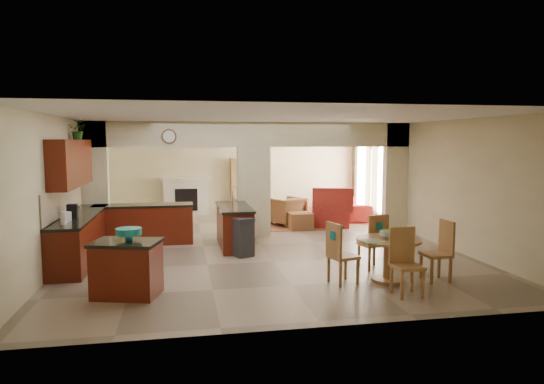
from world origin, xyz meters
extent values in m
plane|color=gray|center=(0.00, 0.00, 0.00)|extent=(10.00, 10.00, 0.00)
plane|color=white|center=(0.00, 0.00, 2.80)|extent=(10.00, 10.00, 0.00)
plane|color=beige|center=(0.00, 5.00, 1.40)|extent=(8.00, 0.00, 8.00)
plane|color=beige|center=(0.00, -5.00, 1.40)|extent=(8.00, 0.00, 8.00)
plane|color=beige|center=(-4.00, 0.00, 1.40)|extent=(0.00, 10.00, 10.00)
plane|color=beige|center=(4.00, 0.00, 1.40)|extent=(0.00, 10.00, 10.00)
cube|color=beige|center=(-3.70, 1.00, 1.40)|extent=(0.60, 0.25, 2.80)
cube|color=beige|center=(0.00, 1.00, 1.10)|extent=(0.80, 0.25, 2.20)
cube|color=beige|center=(3.70, 1.00, 1.40)|extent=(0.60, 0.25, 2.80)
cube|color=beige|center=(0.00, 1.00, 2.50)|extent=(8.00, 0.25, 0.60)
cube|color=#421907|center=(-3.70, -0.80, 0.43)|extent=(0.60, 3.20, 0.86)
cube|color=black|center=(-3.70, -0.80, 0.89)|extent=(0.62, 3.22, 0.05)
cube|color=tan|center=(-3.98, -0.80, 1.20)|extent=(0.02, 3.20, 0.55)
cube|color=#421907|center=(-2.60, 0.57, 0.43)|extent=(2.20, 0.60, 0.86)
cube|color=black|center=(-2.60, 0.57, 0.89)|extent=(2.22, 0.62, 0.05)
cube|color=#421907|center=(-3.82, -0.80, 1.92)|extent=(0.35, 2.40, 0.90)
cube|color=#421907|center=(-0.60, -0.10, 0.43)|extent=(0.65, 1.80, 0.86)
cube|color=black|center=(-0.60, -0.10, 0.89)|extent=(0.70, 1.85, 0.05)
cube|color=silver|center=(-0.60, -0.95, 0.42)|extent=(0.58, 0.04, 0.70)
cylinder|color=#52371B|center=(-2.00, 0.85, 2.45)|extent=(0.34, 0.03, 0.34)
cube|color=brown|center=(1.20, 2.10, 0.01)|extent=(1.60, 1.30, 0.01)
cube|color=beige|center=(-1.60, 4.84, 0.55)|extent=(1.40, 0.28, 1.10)
cube|color=black|center=(-1.60, 4.70, 0.50)|extent=(0.70, 0.04, 0.70)
cube|color=beige|center=(-1.60, 4.82, 1.15)|extent=(1.60, 0.35, 0.10)
cube|color=brown|center=(0.35, 4.82, 0.90)|extent=(1.00, 0.32, 1.80)
cube|color=white|center=(3.97, 2.30, 1.20)|extent=(0.02, 0.90, 1.90)
cube|color=white|center=(3.97, 4.00, 1.20)|extent=(0.02, 0.90, 1.90)
cube|color=white|center=(3.97, 3.15, 1.05)|extent=(0.02, 0.70, 2.10)
cube|color=#3B1B17|center=(3.93, 1.70, 1.20)|extent=(0.10, 0.28, 2.30)
cube|color=#3B1B17|center=(3.93, 2.90, 1.20)|extent=(0.10, 0.28, 2.30)
cube|color=#3B1B17|center=(3.93, 3.40, 1.20)|extent=(0.10, 0.28, 2.30)
cube|color=#3B1B17|center=(3.93, 4.60, 1.20)|extent=(0.10, 0.28, 2.30)
cylinder|color=white|center=(1.50, 3.00, 2.56)|extent=(1.00, 1.00, 0.10)
cube|color=#421907|center=(-2.57, -3.26, 0.40)|extent=(1.07, 0.87, 0.80)
cube|color=black|center=(-2.57, -3.26, 0.82)|extent=(1.13, 0.93, 0.05)
cylinder|color=#127D80|center=(-2.53, -3.19, 0.94)|extent=(0.39, 0.39, 0.18)
cube|color=#29292B|center=(-0.51, -1.07, 0.36)|extent=(0.43, 0.41, 0.73)
cylinder|color=brown|center=(1.64, -3.27, 0.71)|extent=(1.07, 1.07, 0.04)
cylinder|color=brown|center=(1.64, -3.27, 0.36)|extent=(0.15, 0.15, 0.69)
cylinder|color=brown|center=(1.64, -3.27, 0.03)|extent=(0.54, 0.54, 0.06)
cylinder|color=#52A323|center=(1.64, -3.23, 0.80)|extent=(0.27, 0.27, 0.14)
imported|color=maroon|center=(3.30, 3.49, 0.36)|extent=(2.60, 1.30, 0.73)
cube|color=maroon|center=(2.25, 2.06, 0.22)|extent=(1.28, 1.14, 0.44)
imported|color=maroon|center=(1.15, 2.45, 0.39)|extent=(1.16, 1.16, 0.79)
cube|color=maroon|center=(1.36, 1.72, 0.22)|extent=(0.62, 0.62, 0.44)
imported|color=#1D4612|center=(-3.82, -0.02, 2.57)|extent=(0.41, 0.37, 0.40)
cube|color=brown|center=(1.70, -2.41, 0.45)|extent=(0.50, 0.50, 0.05)
cube|color=brown|center=(1.83, -2.21, 0.22)|extent=(0.04, 0.04, 0.44)
cube|color=brown|center=(1.50, -2.28, 0.22)|extent=(0.04, 0.04, 0.44)
cube|color=brown|center=(1.90, -2.54, 0.22)|extent=(0.04, 0.04, 0.44)
cube|color=brown|center=(1.57, -2.61, 0.22)|extent=(0.04, 0.04, 0.44)
cube|color=brown|center=(1.74, -2.60, 0.75)|extent=(0.42, 0.13, 0.55)
cube|color=#127D80|center=(1.75, -2.62, 0.82)|extent=(0.14, 0.04, 0.14)
cube|color=brown|center=(2.43, -3.39, 0.45)|extent=(0.44, 0.44, 0.05)
cube|color=brown|center=(2.25, -3.23, 0.22)|extent=(0.04, 0.04, 0.44)
cube|color=brown|center=(2.27, -3.57, 0.22)|extent=(0.04, 0.04, 0.44)
cube|color=brown|center=(2.59, -3.21, 0.22)|extent=(0.04, 0.04, 0.44)
cube|color=brown|center=(2.61, -3.55, 0.22)|extent=(0.04, 0.04, 0.44)
cube|color=brown|center=(2.62, -3.38, 0.75)|extent=(0.06, 0.42, 0.55)
cube|color=#127D80|center=(2.65, -3.38, 0.82)|extent=(0.02, 0.14, 0.14)
cube|color=brown|center=(1.61, -4.03, 0.45)|extent=(0.43, 0.43, 0.05)
cube|color=brown|center=(1.44, -4.20, 0.22)|extent=(0.04, 0.04, 0.44)
cube|color=brown|center=(1.78, -4.19, 0.22)|extent=(0.04, 0.04, 0.44)
cube|color=brown|center=(1.43, -3.86, 0.22)|extent=(0.04, 0.04, 0.44)
cube|color=brown|center=(1.77, -3.85, 0.22)|extent=(0.04, 0.04, 0.44)
cube|color=brown|center=(1.60, -3.84, 0.75)|extent=(0.42, 0.05, 0.55)
cube|color=#127D80|center=(1.60, -3.81, 0.82)|extent=(0.14, 0.01, 0.14)
cube|color=brown|center=(0.86, -3.23, 0.45)|extent=(0.52, 0.52, 0.05)
cube|color=brown|center=(1.07, -3.35, 0.22)|extent=(0.04, 0.04, 0.44)
cube|color=brown|center=(0.98, -3.02, 0.22)|extent=(0.04, 0.04, 0.44)
cube|color=brown|center=(0.75, -3.44, 0.22)|extent=(0.04, 0.04, 0.44)
cube|color=brown|center=(0.65, -3.12, 0.22)|extent=(0.04, 0.04, 0.44)
cube|color=brown|center=(0.68, -3.29, 0.75)|extent=(0.16, 0.41, 0.55)
cube|color=#127D80|center=(0.66, -3.29, 0.82)|extent=(0.05, 0.14, 0.14)
camera|label=1|loc=(-1.72, -10.69, 2.34)|focal=32.00mm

